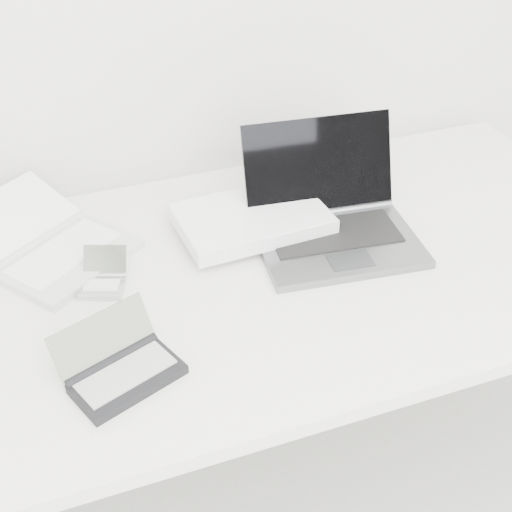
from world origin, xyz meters
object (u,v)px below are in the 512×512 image
object	(u,v)px
laptop_large	(291,220)
palmtop_charcoal	(121,368)
netbook_open_white	(52,247)
desk	(263,284)

from	to	relation	value
laptop_large	palmtop_charcoal	bearing A→B (deg)	-139.52
netbook_open_white	palmtop_charcoal	xyz separation A→B (m)	(0.06, -0.38, -0.00)
netbook_open_white	palmtop_charcoal	world-z (taller)	palmtop_charcoal
laptop_large	desk	bearing A→B (deg)	-131.57
desk	palmtop_charcoal	size ratio (longest dim) A/B	7.50
desk	palmtop_charcoal	bearing A→B (deg)	-148.35
desk	netbook_open_white	bearing A→B (deg)	154.79
desk	netbook_open_white	xyz separation A→B (m)	(-0.39, 0.18, 0.07)
desk	laptop_large	distance (m)	0.15
palmtop_charcoal	laptop_large	bearing A→B (deg)	13.44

